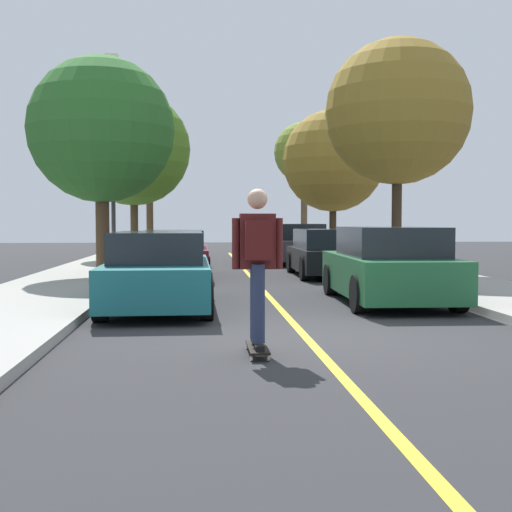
{
  "coord_description": "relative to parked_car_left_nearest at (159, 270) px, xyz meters",
  "views": [
    {
      "loc": [
        -1.38,
        -8.74,
        1.53
      ],
      "look_at": [
        -0.22,
        5.17,
        0.8
      ],
      "focal_mm": 46.66,
      "sensor_mm": 36.0,
      "label": 1
    }
  ],
  "objects": [
    {
      "name": "streetlamp",
      "position": [
        -1.75,
        7.54,
        2.94
      ],
      "size": [
        0.36,
        0.24,
        6.12
      ],
      "color": "#38383D",
      "rests_on": "sidewalk_left"
    },
    {
      "name": "street_tree_left_nearest",
      "position": [
        -1.78,
        5.6,
        3.19
      ],
      "size": [
        3.73,
        3.73,
        5.6
      ],
      "color": "#4C3823",
      "rests_on": "sidewalk_left"
    },
    {
      "name": "ground",
      "position": [
        2.12,
        -3.06,
        -0.67
      ],
      "size": [
        80.0,
        80.0,
        0.0
      ],
      "primitive_type": "plane",
      "color": "#2D2D30"
    },
    {
      "name": "center_line",
      "position": [
        2.12,
        0.94,
        -0.67
      ],
      "size": [
        0.12,
        39.2,
        0.01
      ],
      "primitive_type": "cube",
      "color": "gold",
      "rests_on": "ground"
    },
    {
      "name": "skateboard",
      "position": [
        1.38,
        -4.29,
        -0.59
      ],
      "size": [
        0.22,
        0.84,
        0.1
      ],
      "color": "black",
      "rests_on": "ground"
    },
    {
      "name": "parked_car_right_nearest",
      "position": [
        4.24,
        0.35,
        0.02
      ],
      "size": [
        1.99,
        4.24,
        1.43
      ],
      "color": "#1E5B33",
      "rests_on": "ground"
    },
    {
      "name": "parked_car_left_nearest",
      "position": [
        0.0,
        0.0,
        0.0
      ],
      "size": [
        1.87,
        4.48,
        1.35
      ],
      "color": "#196066",
      "rests_on": "ground"
    },
    {
      "name": "fire_hydrant",
      "position": [
        5.74,
        2.16,
        -0.19
      ],
      "size": [
        0.2,
        0.2,
        0.7
      ],
      "color": "#B2140F",
      "rests_on": "sidewalk_right"
    },
    {
      "name": "parked_car_left_near",
      "position": [
        0.0,
        6.64,
        -0.03
      ],
      "size": [
        1.96,
        4.49,
        1.29
      ],
      "color": "maroon",
      "rests_on": "ground"
    },
    {
      "name": "street_tree_left_far",
      "position": [
        -1.78,
        21.65,
        4.35
      ],
      "size": [
        3.78,
        3.78,
        6.79
      ],
      "color": "#4C3823",
      "rests_on": "sidewalk_left"
    },
    {
      "name": "parked_car_right_far",
      "position": [
        4.24,
        12.03,
        0.03
      ],
      "size": [
        2.11,
        4.3,
        1.45
      ],
      "color": "#38383D",
      "rests_on": "ground"
    },
    {
      "name": "street_tree_right_far",
      "position": [
        6.02,
        21.94,
        4.33
      ],
      "size": [
        3.1,
        3.1,
        6.46
      ],
      "color": "brown",
      "rests_on": "sidewalk_right"
    },
    {
      "name": "skateboarder",
      "position": [
        1.38,
        -4.32,
        0.46
      ],
      "size": [
        0.58,
        0.7,
        1.79
      ],
      "color": "black",
      "rests_on": "skateboard"
    },
    {
      "name": "parked_car_right_near",
      "position": [
        4.24,
        6.49,
        -0.02
      ],
      "size": [
        1.88,
        4.19,
        1.32
      ],
      "color": "black",
      "rests_on": "ground"
    },
    {
      "name": "street_tree_right_nearest",
      "position": [
        6.02,
        5.8,
        3.78
      ],
      "size": [
        3.89,
        3.89,
        6.27
      ],
      "color": "#3D2D1E",
      "rests_on": "sidewalk_right"
    },
    {
      "name": "street_tree_left_near",
      "position": [
        -1.78,
        13.84,
        3.59
      ],
      "size": [
        4.28,
        4.28,
        6.27
      ],
      "color": "#4C3823",
      "rests_on": "sidewalk_left"
    },
    {
      "name": "street_tree_right_near",
      "position": [
        6.02,
        14.49,
        3.27
      ],
      "size": [
        4.05,
        4.05,
        5.83
      ],
      "color": "#3D2D1E",
      "rests_on": "sidewalk_right"
    }
  ]
}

